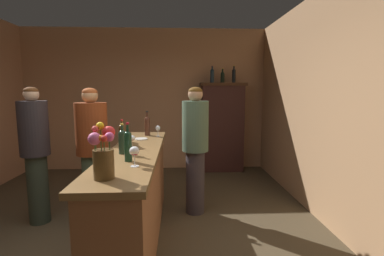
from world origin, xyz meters
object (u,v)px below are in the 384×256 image
display_bottle_midleft (223,76)px  patron_tall (92,148)px  wine_bottle_rose (122,133)px  wine_glass_rear (134,152)px  wine_bottle_chardonnay (128,145)px  display_bottle_left (212,75)px  bartender (195,145)px  display_bottle_center (234,75)px  display_cabinet (222,126)px  cheese_plate (141,139)px  wine_glass_mid (158,129)px  flower_arrangement (103,155)px  patron_by_cabinet (35,150)px  wine_glass_front (132,139)px  bar_counter (136,196)px  wine_bottle_merlot (122,140)px  wine_bottle_malbec (147,125)px

display_bottle_midleft → patron_tall: 3.05m
wine_bottle_rose → wine_glass_rear: wine_bottle_rose is taller
wine_bottle_chardonnay → display_bottle_midleft: 3.57m
wine_glass_rear → display_bottle_left: (1.04, 3.40, 0.81)m
wine_glass_rear → display_bottle_left: 3.65m
patron_tall → bartender: (1.33, 0.05, 0.02)m
display_bottle_center → bartender: 2.44m
display_cabinet → wine_bottle_chardonnay: (-1.34, -3.23, 0.24)m
wine_bottle_chardonnay → cheese_plate: size_ratio=1.95×
wine_glass_mid → flower_arrangement: bearing=-97.5°
patron_by_cabinet → wine_glass_front: bearing=-1.6°
display_cabinet → patron_tall: size_ratio=1.07×
bar_counter → display_bottle_left: bearing=67.3°
wine_glass_rear → patron_tall: 1.55m
display_bottle_center → wine_glass_mid: bearing=-126.9°
bar_counter → display_bottle_center: (1.58, 2.73, 1.44)m
display_bottle_left → patron_by_cabinet: bearing=-137.8°
display_bottle_midleft → flower_arrangement: bearing=-110.8°
cheese_plate → display_bottle_midleft: display_bottle_midleft is taller
wine_glass_mid → display_bottle_left: 2.25m
flower_arrangement → patron_by_cabinet: size_ratio=0.23×
display_cabinet → wine_bottle_chardonnay: display_cabinet is taller
wine_bottle_merlot → display_bottle_center: display_bottle_center is taller
wine_bottle_rose → wine_bottle_merlot: (0.09, -0.46, -0.00)m
bar_counter → wine_glass_front: 0.62m
wine_bottle_chardonnay → patron_tall: 1.36m
bar_counter → display_bottle_midleft: size_ratio=8.66×
bar_counter → wine_bottle_malbec: size_ratio=7.47×
wine_glass_rear → flower_arrangement: flower_arrangement is taller
display_bottle_midleft → bartender: bearing=-108.3°
display_bottle_left → flower_arrangement: bearing=-108.0°
wine_bottle_rose → patron_by_cabinet: bearing=167.3°
wine_glass_rear → display_bottle_left: display_bottle_left is taller
wine_bottle_malbec → bartender: (0.65, -0.24, -0.24)m
display_bottle_midleft → wine_glass_rear: bearing=-110.1°
wine_bottle_rose → wine_glass_mid: wine_bottle_rose is taller
cheese_plate → display_bottle_left: 2.57m
wine_bottle_rose → patron_by_cabinet: (-1.11, 0.25, -0.23)m
wine_glass_mid → patron_by_cabinet: 1.53m
wine_bottle_malbec → cheese_plate: wine_bottle_malbec is taller
wine_bottle_rose → wine_glass_rear: (0.28, -0.95, -0.01)m
wine_bottle_merlot → wine_glass_mid: wine_bottle_merlot is taller
bar_counter → wine_bottle_merlot: 0.68m
display_cabinet → wine_bottle_chardonnay: size_ratio=5.27×
wine_bottle_chardonnay → wine_glass_rear: 0.20m
wine_bottle_malbec → cheese_plate: bearing=-99.4°
wine_bottle_merlot → wine_bottle_chardonnay: bearing=-70.4°
wine_glass_front → display_bottle_left: 2.99m
bar_counter → wine_bottle_chardonnay: bearing=-87.5°
display_cabinet → wine_glass_mid: size_ratio=12.18×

